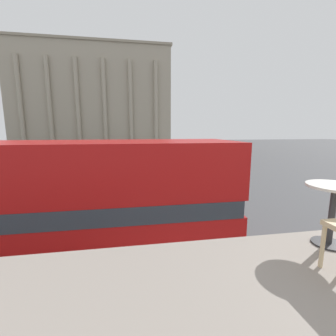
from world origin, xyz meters
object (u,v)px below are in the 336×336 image
pedestrian_olive (180,190)px  traffic_light_near (49,178)px  traffic_light_mid (138,156)px  pedestrian_blue (211,187)px  car_white (73,166)px  plaza_building_left (96,101)px  cafe_dining_table (334,201)px  double_decker_bus (38,213)px  pedestrian_black (94,154)px

pedestrian_olive → traffic_light_near: bearing=51.4°
traffic_light_near → traffic_light_mid: bearing=53.9°
pedestrian_blue → traffic_light_near: bearing=22.1°
car_white → plaza_building_left: bearing=136.6°
cafe_dining_table → traffic_light_mid: cafe_dining_table is taller
traffic_light_near → pedestrian_olive: traffic_light_near is taller
traffic_light_mid → pedestrian_olive: bearing=-66.3°
traffic_light_near → pedestrian_blue: 9.18m
double_decker_bus → plaza_building_left: (-5.55, 53.67, 9.39)m
pedestrian_black → plaza_building_left: bearing=77.8°
cafe_dining_table → pedestrian_blue: bearing=76.4°
traffic_light_mid → pedestrian_olive: size_ratio=2.36×
double_decker_bus → cafe_dining_table: 6.42m
pedestrian_blue → pedestrian_black: bearing=-49.8°
pedestrian_black → cafe_dining_table: bearing=-95.0°
cafe_dining_table → traffic_light_near: bearing=123.1°
cafe_dining_table → traffic_light_mid: size_ratio=0.19×
double_decker_bus → pedestrian_blue: size_ratio=6.22×
cafe_dining_table → traffic_light_near: (-6.37, 9.77, -1.57)m
plaza_building_left → pedestrian_olive: bearing=-76.8°
plaza_building_left → pedestrian_blue: plaza_building_left is taller
traffic_light_mid → plaza_building_left: bearing=101.8°
traffic_light_mid → car_white: 10.21m
cafe_dining_table → pedestrian_black: bearing=103.2°
car_white → pedestrian_olive: bearing=-10.1°
cafe_dining_table → car_white: size_ratio=0.17×
plaza_building_left → traffic_light_mid: bearing=-78.2°
double_decker_bus → pedestrian_olive: bearing=55.0°
traffic_light_mid → pedestrian_black: (-5.98, 16.18, -1.47)m
cafe_dining_table → traffic_light_near: 11.77m
double_decker_bus → traffic_light_near: bearing=108.5°
double_decker_bus → cafe_dining_table: double_decker_bus is taller
traffic_light_mid → car_white: (-6.90, 7.31, -1.78)m
double_decker_bus → car_white: bearing=103.9°
double_decker_bus → traffic_light_mid: bearing=78.5°
plaza_building_left → traffic_light_near: bearing=-85.3°
pedestrian_olive → pedestrian_blue: 2.01m
plaza_building_left → pedestrian_black: (2.69, -25.31, -10.75)m
traffic_light_near → pedestrian_olive: bearing=10.1°
traffic_light_near → pedestrian_olive: size_ratio=2.05×
double_decker_bus → pedestrian_olive: 8.94m
cafe_dining_table → pedestrian_olive: 11.40m
plaza_building_left → traffic_light_near: size_ratio=10.84×
cafe_dining_table → car_white: cafe_dining_table is taller
traffic_light_near → pedestrian_black: size_ratio=1.89×
double_decker_bus → traffic_light_mid: (3.12, 12.18, 0.11)m
plaza_building_left → car_white: (1.77, -34.17, -11.06)m
cafe_dining_table → pedestrian_olive: size_ratio=0.45×
pedestrian_blue → traffic_light_mid: bearing=-36.2°
pedestrian_olive → pedestrian_blue: bearing=-140.1°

